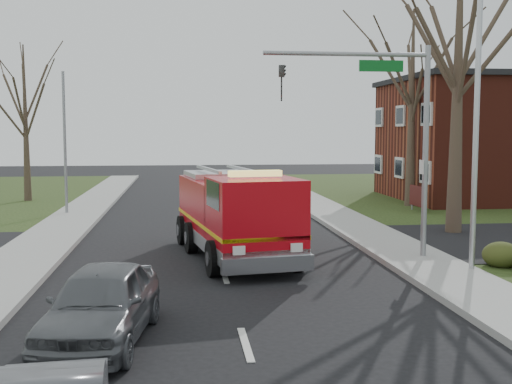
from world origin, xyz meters
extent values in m
plane|color=black|center=(0.00, 0.00, 0.00)|extent=(120.00, 120.00, 0.00)
cube|color=gray|center=(6.20, 0.00, 0.07)|extent=(2.40, 80.00, 0.15)
cube|color=gray|center=(-6.20, 0.00, 0.07)|extent=(2.40, 80.00, 0.15)
cube|color=silver|center=(11.45, 18.00, 2.00)|extent=(0.12, 1.40, 1.20)
cube|color=#481211|center=(10.50, 12.50, 0.90)|extent=(0.12, 2.00, 1.00)
cylinder|color=gray|center=(10.50, 11.70, 0.45)|extent=(0.08, 0.08, 0.90)
cylinder|color=gray|center=(10.50, 13.30, 0.45)|extent=(0.08, 0.08, 0.90)
cone|color=#3F2E25|center=(9.50, 6.00, 6.00)|extent=(0.64, 0.64, 12.00)
cone|color=#3F2E25|center=(11.00, 15.00, 5.25)|extent=(0.56, 0.56, 10.50)
cone|color=#3F2E25|center=(-10.00, 20.00, 4.50)|extent=(0.44, 0.44, 9.00)
cylinder|color=gray|center=(6.50, 1.50, 3.40)|extent=(0.18, 0.18, 6.80)
cylinder|color=gray|center=(3.90, 1.50, 6.50)|extent=(5.20, 0.14, 0.14)
cube|color=#0C591E|center=(5.00, 1.50, 6.15)|extent=(1.40, 0.06, 0.35)
imported|color=black|center=(1.90, 1.50, 6.15)|extent=(0.22, 0.18, 1.10)
cylinder|color=#B7BABF|center=(7.20, -0.50, 4.20)|extent=(0.16, 0.16, 8.40)
cylinder|color=gray|center=(-6.80, 14.00, 3.50)|extent=(0.14, 0.14, 7.00)
cube|color=#B30812|center=(0.34, 3.79, 1.49)|extent=(3.24, 5.31, 2.01)
cube|color=#B30812|center=(0.90, 0.19, 1.63)|extent=(2.85, 2.85, 2.30)
cube|color=#B7BABF|center=(0.52, 2.65, 0.67)|extent=(3.64, 7.78, 0.43)
cube|color=#E5B20C|center=(0.52, 2.65, 1.20)|extent=(3.65, 7.78, 0.12)
cube|color=black|center=(1.07, -0.85, 2.35)|extent=(2.18, 0.43, 0.81)
cube|color=#E5D866|center=(0.90, 0.19, 2.92)|extent=(1.57, 0.57, 0.17)
cylinder|color=black|center=(-0.31, -0.10, 0.53)|extent=(0.50, 1.09, 1.05)
cylinder|color=black|center=(2.15, 0.29, 0.53)|extent=(0.50, 1.09, 1.05)
cylinder|color=black|center=(-1.16, 5.30, 0.53)|extent=(0.50, 1.09, 1.05)
cylinder|color=black|center=(1.30, 5.68, 0.53)|extent=(0.50, 1.09, 1.05)
imported|color=#595C61|center=(-2.80, -5.48, 0.76)|extent=(2.40, 4.68, 1.52)
camera|label=1|loc=(-1.21, -18.07, 4.15)|focal=45.00mm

